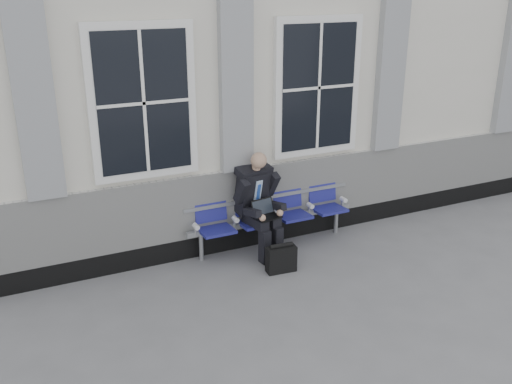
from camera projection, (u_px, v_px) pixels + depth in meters
ground at (345, 279)px, 7.45m from camera, size 70.00×70.00×0.00m
station_building at (237, 71)px, 9.61m from camera, size 14.40×4.40×4.49m
bench at (272, 210)px, 8.22m from camera, size 2.60×0.47×0.91m
businessman at (258, 201)px, 7.90m from camera, size 0.65×0.87×1.50m
briefcase at (281, 258)px, 7.59m from camera, size 0.41×0.20×0.41m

